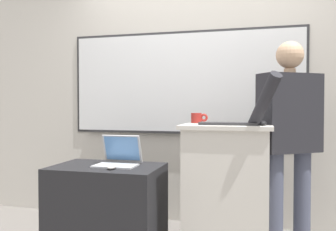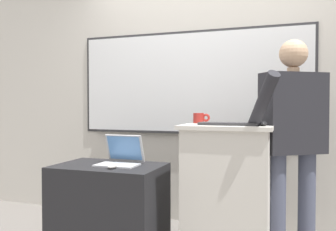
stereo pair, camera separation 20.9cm
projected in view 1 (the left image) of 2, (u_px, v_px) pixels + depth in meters
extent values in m
cube|color=beige|center=(200.00, 75.00, 3.59)|extent=(6.40, 0.12, 2.96)
cube|color=#2D2D30|center=(184.00, 83.00, 3.56)|extent=(2.36, 0.02, 1.03)
cube|color=white|center=(184.00, 83.00, 3.56)|extent=(2.31, 0.02, 0.98)
cube|color=#2D2D30|center=(183.00, 133.00, 3.56)|extent=(2.08, 0.04, 0.02)
cube|color=beige|center=(226.00, 194.00, 2.71)|extent=(0.62, 0.44, 1.00)
cube|color=beige|center=(227.00, 127.00, 2.70)|extent=(0.68, 0.48, 0.03)
cube|color=black|center=(107.00, 209.00, 2.84)|extent=(0.86, 0.57, 0.69)
cylinder|color=#474C60|center=(275.00, 205.00, 2.74)|extent=(0.13, 0.13, 0.81)
cylinder|color=#474C60|center=(302.00, 202.00, 2.82)|extent=(0.13, 0.13, 0.81)
cube|color=#232328|center=(289.00, 113.00, 2.76)|extent=(0.51, 0.45, 0.61)
cylinder|color=tan|center=(290.00, 71.00, 2.75)|extent=(0.09, 0.09, 0.04)
sphere|color=tan|center=(290.00, 55.00, 2.75)|extent=(0.21, 0.21, 0.21)
cylinder|color=#232328|center=(261.00, 109.00, 2.50)|extent=(0.31, 0.40, 0.51)
cylinder|color=#232328|center=(316.00, 116.00, 2.85)|extent=(0.08, 0.08, 0.58)
cube|color=#B7BABF|center=(115.00, 166.00, 2.80)|extent=(0.33, 0.21, 0.01)
cube|color=#B7BABF|center=(122.00, 149.00, 2.93)|extent=(0.33, 0.09, 0.23)
cube|color=#598CCC|center=(122.00, 148.00, 2.93)|extent=(0.29, 0.07, 0.20)
cube|color=#2D2D30|center=(228.00, 124.00, 2.64)|extent=(0.43, 0.14, 0.02)
ellipsoid|color=silver|center=(112.00, 167.00, 2.67)|extent=(0.06, 0.10, 0.03)
ellipsoid|color=black|center=(263.00, 123.00, 2.58)|extent=(0.06, 0.10, 0.03)
cylinder|color=maroon|center=(196.00, 118.00, 2.93)|extent=(0.09, 0.09, 0.08)
torus|color=maroon|center=(204.00, 118.00, 2.91)|extent=(0.07, 0.02, 0.07)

